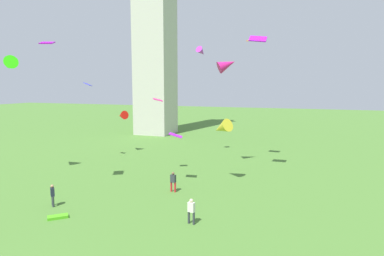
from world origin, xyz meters
TOP-DOWN VIEW (x-y plane):
  - person_0 at (3.97, 10.21)m, footprint 0.49×0.32m
  - person_1 at (-6.24, 9.78)m, footprint 0.46×0.44m
  - person_2 at (0.43, 15.68)m, footprint 0.50×0.31m
  - kite_flying_0 at (-15.30, 15.10)m, footprint 2.35×2.11m
  - kite_flying_1 at (-12.71, 22.82)m, footprint 0.87×0.63m
  - kite_flying_2 at (2.46, 24.57)m, footprint 2.37×2.01m
  - kite_flying_3 at (-8.31, 12.28)m, footprint 1.50×1.63m
  - kite_flying_4 at (-11.96, 28.44)m, footprint 1.96×1.78m
  - kite_flying_5 at (-1.79, 29.39)m, footprint 1.17×1.59m
  - kite_flying_6 at (3.29, 19.75)m, footprint 2.26×2.01m
  - kite_flying_7 at (5.78, 22.51)m, footprint 1.52×1.04m
  - kite_flying_8 at (4.52, 27.60)m, footprint 1.44×1.07m
  - kite_flying_9 at (-0.32, 18.06)m, footprint 1.29×1.08m
  - kite_flying_10 at (-2.90, 20.00)m, footprint 1.03×0.99m
  - kite_bundle_0 at (-4.39, 8.14)m, footprint 1.30×1.29m

SIDE VIEW (x-z plane):
  - kite_bundle_0 at x=-4.39m, z-range 0.00..0.17m
  - person_1 at x=-6.24m, z-range 0.10..1.67m
  - person_0 at x=3.97m, z-range 0.11..1.70m
  - person_2 at x=0.43m, z-range 0.11..1.73m
  - kite_flying_9 at x=-0.32m, z-range 3.99..4.42m
  - kite_flying_4 at x=-11.96m, z-range 4.06..5.33m
  - kite_flying_6 at x=3.29m, z-range 3.95..5.64m
  - kite_flying_10 at x=-2.90m, z-range 6.94..7.31m
  - kite_flying_1 at x=-12.71m, z-range 8.36..8.77m
  - kite_flying_0 at x=-15.30m, z-range 9.45..11.11m
  - kite_flying_2 at x=2.46m, z-range 9.59..11.35m
  - kite_flying_3 at x=-8.31m, z-range 11.46..11.81m
  - kite_flying_5 at x=-1.79m, z-range 11.65..12.92m
  - kite_flying_7 at x=5.78m, z-range 12.17..12.93m
  - kite_flying_8 at x=4.52m, z-range 12.96..13.29m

